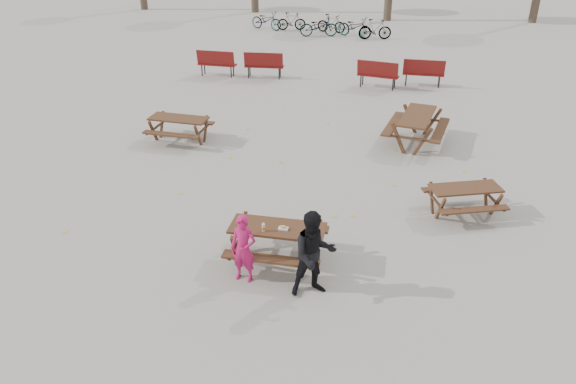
% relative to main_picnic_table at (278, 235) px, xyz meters
% --- Properties ---
extents(ground, '(80.00, 80.00, 0.00)m').
position_rel_main_picnic_table_xyz_m(ground, '(0.00, 0.00, -0.59)').
color(ground, gray).
rests_on(ground, ground).
extents(main_picnic_table, '(1.80, 1.45, 0.78)m').
position_rel_main_picnic_table_xyz_m(main_picnic_table, '(0.00, 0.00, 0.00)').
color(main_picnic_table, '#3D2016').
rests_on(main_picnic_table, ground).
extents(food_tray, '(0.18, 0.11, 0.03)m').
position_rel_main_picnic_table_xyz_m(food_tray, '(0.13, -0.07, 0.21)').
color(food_tray, white).
rests_on(food_tray, main_picnic_table).
extents(bread_roll, '(0.14, 0.06, 0.05)m').
position_rel_main_picnic_table_xyz_m(bread_roll, '(0.13, -0.07, 0.25)').
color(bread_roll, tan).
rests_on(bread_roll, food_tray).
extents(soda_bottle, '(0.07, 0.07, 0.17)m').
position_rel_main_picnic_table_xyz_m(soda_bottle, '(-0.22, -0.19, 0.26)').
color(soda_bottle, silver).
rests_on(soda_bottle, main_picnic_table).
extents(child, '(0.52, 0.37, 1.33)m').
position_rel_main_picnic_table_xyz_m(child, '(-0.48, -0.68, 0.08)').
color(child, '#B71657').
rests_on(child, ground).
extents(adult, '(0.98, 0.89, 1.63)m').
position_rel_main_picnic_table_xyz_m(adult, '(0.83, -0.82, 0.23)').
color(adult, black).
rests_on(adult, ground).
extents(picnic_table_east, '(1.86, 1.68, 0.66)m').
position_rel_main_picnic_table_xyz_m(picnic_table_east, '(3.63, 2.61, -0.26)').
color(picnic_table_east, '#3D2016').
rests_on(picnic_table_east, ground).
extents(picnic_table_north, '(1.73, 1.43, 0.71)m').
position_rel_main_picnic_table_xyz_m(picnic_table_north, '(-4.05, 5.33, -0.23)').
color(picnic_table_north, '#3D2016').
rests_on(picnic_table_north, ground).
extents(picnic_table_far, '(1.93, 2.24, 0.85)m').
position_rel_main_picnic_table_xyz_m(picnic_table_far, '(2.59, 6.51, -0.16)').
color(picnic_table_far, '#3D2016').
rests_on(picnic_table_far, ground).
extents(park_bench_row, '(9.44, 1.17, 1.03)m').
position_rel_main_picnic_table_xyz_m(park_bench_row, '(-1.03, 11.94, -0.07)').
color(park_bench_row, maroon).
rests_on(park_bench_row, ground).
extents(bicycle_row, '(7.56, 2.26, 0.99)m').
position_rel_main_picnic_table_xyz_m(bicycle_row, '(-2.13, 20.13, -0.11)').
color(bicycle_row, black).
rests_on(bicycle_row, ground).
extents(fallen_leaves, '(11.00, 11.00, 0.01)m').
position_rel_main_picnic_table_xyz_m(fallen_leaves, '(0.50, 2.50, -0.58)').
color(fallen_leaves, gold).
rests_on(fallen_leaves, ground).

